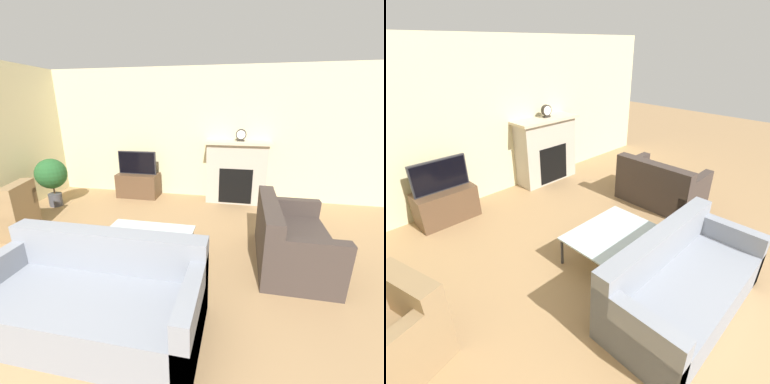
% 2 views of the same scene
% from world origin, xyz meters
% --- Properties ---
extents(wall_back, '(8.65, 0.06, 2.70)m').
position_xyz_m(wall_back, '(0.00, 4.93, 1.35)').
color(wall_back, beige).
rests_on(wall_back, ground_plane).
extents(fireplace, '(1.32, 0.50, 1.27)m').
position_xyz_m(fireplace, '(1.31, 4.68, 0.66)').
color(fireplace, '#B2A899').
rests_on(fireplace, ground_plane).
extents(tv_stand, '(0.90, 0.47, 0.52)m').
position_xyz_m(tv_stand, '(-0.83, 4.59, 0.26)').
color(tv_stand, brown).
rests_on(tv_stand, ground_plane).
extents(tv, '(0.84, 0.06, 0.50)m').
position_xyz_m(tv, '(-0.83, 4.59, 0.77)').
color(tv, '#232328').
rests_on(tv, tv_stand).
extents(couch_sectional, '(1.96, 0.90, 0.82)m').
position_xyz_m(couch_sectional, '(0.17, 1.11, 0.29)').
color(couch_sectional, gray).
rests_on(couch_sectional, ground_plane).
extents(couch_loveseat, '(0.86, 1.37, 0.82)m').
position_xyz_m(couch_loveseat, '(2.06, 2.51, 0.29)').
color(couch_loveseat, '#3D332D').
rests_on(couch_loveseat, ground_plane).
extents(armchair_by_window, '(0.93, 0.88, 0.82)m').
position_xyz_m(armchair_by_window, '(-2.19, 2.50, 0.30)').
color(armchair_by_window, '#8C704C').
rests_on(armchair_by_window, ground_plane).
extents(coffee_table, '(1.14, 0.73, 0.40)m').
position_xyz_m(coffee_table, '(0.27, 2.17, 0.37)').
color(coffee_table, '#333338').
rests_on(coffee_table, ground_plane).
extents(mantel_clock, '(0.21, 0.07, 0.24)m').
position_xyz_m(mantel_clock, '(1.36, 4.68, 1.40)').
color(mantel_clock, '#28231E').
rests_on(mantel_clock, fireplace).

